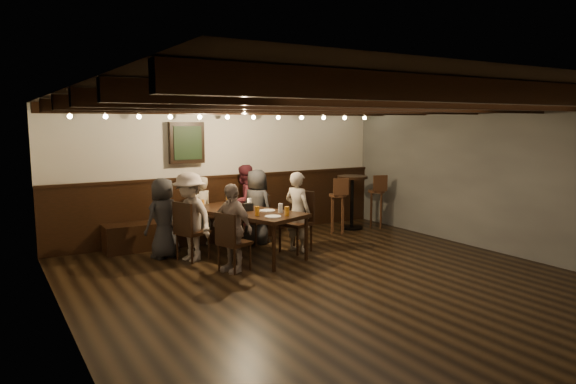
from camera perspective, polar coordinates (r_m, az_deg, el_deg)
room at (r=8.32m, az=-4.95°, el=0.61°), size 7.00×7.00×7.00m
dining_table at (r=8.11m, az=-4.73°, el=-2.48°), size 1.47×2.12×0.73m
chair_left_near at (r=8.03m, az=-10.61°, el=-5.51°), size 0.53×0.53×0.92m
chair_left_far at (r=7.39m, az=-6.05°, el=-6.75°), size 0.50×0.50×0.85m
chair_right_near at (r=9.00m, az=-3.58°, el=-4.09°), size 0.50×0.50×0.85m
chair_right_far at (r=8.42m, az=0.94°, el=-4.61°), size 0.58×0.58×0.99m
person_bench_left at (r=8.19m, az=-13.67°, el=-2.84°), size 0.71×0.58×1.26m
person_bench_centre at (r=8.87m, az=-9.61°, el=-2.15°), size 0.50×0.41×1.19m
person_bench_right at (r=9.36m, az=-4.87°, el=-1.07°), size 0.79×0.70×1.34m
person_left_near at (r=7.93m, az=-10.85°, el=-2.74°), size 0.77×1.00×1.36m
person_left_far at (r=7.28m, az=-6.27°, el=-3.98°), size 0.54×0.80×1.26m
person_right_near at (r=8.95m, az=-3.47°, el=-1.62°), size 0.60×0.74×1.30m
person_right_far at (r=8.37m, az=1.07°, el=-2.21°), size 0.46×0.56×1.31m
pint_a at (r=8.39m, az=-9.51°, el=-1.30°), size 0.07×0.07×0.14m
pint_b at (r=8.71m, az=-6.67°, el=-0.92°), size 0.07×0.07×0.14m
pint_c at (r=7.94m, az=-6.76°, el=-1.76°), size 0.07×0.07×0.14m
pint_d at (r=8.43m, az=-4.30°, el=-1.18°), size 0.07×0.07×0.14m
pint_e at (r=7.62m, az=-3.45°, el=-2.13°), size 0.07×0.07×0.14m
pint_f at (r=7.87m, az=-0.84°, el=-1.81°), size 0.07×0.07×0.14m
pint_g at (r=7.60m, az=-0.12°, el=-2.15°), size 0.07×0.07×0.14m
plate_near at (r=7.52m, az=-1.68°, el=-2.74°), size 0.24×0.24×0.01m
plate_far at (r=8.02m, az=-2.30°, el=-2.07°), size 0.24×0.24×0.01m
condiment_caddy at (r=8.05m, az=-4.48°, el=-1.68°), size 0.15×0.10×0.12m
candle at (r=8.38m, az=-5.64°, el=-1.56°), size 0.05×0.05×0.05m
high_top_table at (r=10.21m, az=7.14°, el=-0.24°), size 0.60×0.60×1.06m
bar_stool_left at (r=9.80m, az=5.55°, el=-2.31°), size 0.36×0.38×1.07m
bar_stool_right at (r=10.45m, az=9.79°, el=-1.75°), size 0.36×0.38×1.07m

